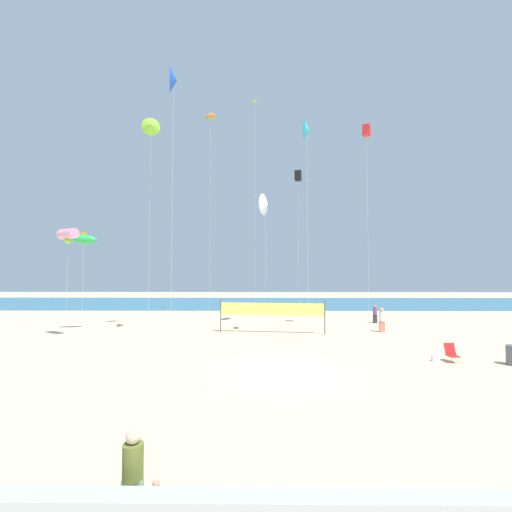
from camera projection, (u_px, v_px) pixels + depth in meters
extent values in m
plane|color=beige|center=(283.00, 373.00, 15.31)|extent=(120.00, 120.00, 0.00)
cube|color=teal|center=(267.00, 303.00, 49.36)|extent=(120.00, 20.00, 0.01)
cube|color=#99B28C|center=(132.00, 500.00, 6.21)|extent=(0.35, 0.21, 0.74)
cylinder|color=olive|center=(133.00, 461.00, 6.24)|extent=(0.37, 0.37, 0.61)
sphere|color=beige|center=(133.00, 436.00, 6.26)|extent=(0.27, 0.27, 0.27)
cylinder|color=#EA7260|center=(156.00, 496.00, 6.12)|extent=(0.18, 0.18, 0.29)
sphere|color=tan|center=(156.00, 484.00, 6.13)|extent=(0.13, 0.13, 0.13)
cube|color=#EA7260|center=(382.00, 327.00, 25.57)|extent=(0.39, 0.23, 0.81)
cylinder|color=white|center=(382.00, 316.00, 25.60)|extent=(0.41, 0.41, 0.67)
sphere|color=tan|center=(382.00, 310.00, 25.62)|extent=(0.30, 0.30, 0.30)
cube|color=#2D2D33|center=(375.00, 319.00, 30.14)|extent=(0.33, 0.20, 0.70)
cylinder|color=#7A3872|center=(375.00, 312.00, 30.17)|extent=(0.35, 0.35, 0.58)
sphere|color=#997051|center=(375.00, 307.00, 30.19)|extent=(0.26, 0.26, 0.26)
cube|color=red|center=(453.00, 356.00, 16.99)|extent=(0.52, 0.48, 0.03)
cube|color=red|center=(450.00, 349.00, 17.30)|extent=(0.52, 0.23, 0.57)
cylinder|color=silver|center=(455.00, 360.00, 16.84)|extent=(0.03, 0.03, 0.32)
cylinder|color=silver|center=(452.00, 359.00, 17.13)|extent=(0.03, 0.03, 0.32)
cylinder|color=#4C4C51|center=(221.00, 316.00, 25.62)|extent=(0.08, 0.08, 2.40)
cylinder|color=#4C4C51|center=(325.00, 317.00, 24.66)|extent=(0.08, 0.08, 2.40)
cube|color=#EAE566|center=(272.00, 309.00, 25.17)|extent=(7.46, 0.90, 0.90)
cube|color=white|center=(436.00, 358.00, 17.35)|extent=(0.36, 0.18, 0.29)
cylinder|color=silver|center=(368.00, 230.00, 25.52)|extent=(0.01, 0.01, 14.87)
cube|color=red|center=(367.00, 130.00, 25.85)|extent=(0.70, 0.70, 0.82)
cylinder|color=silver|center=(255.00, 210.00, 30.83)|extent=(0.01, 0.01, 19.68)
pyramid|color=#8CD833|center=(255.00, 101.00, 31.27)|extent=(0.53, 0.52, 0.19)
cylinder|color=silver|center=(210.00, 215.00, 35.49)|extent=(0.01, 0.01, 20.39)
ellipsoid|color=orange|center=(211.00, 116.00, 35.94)|extent=(1.41, 1.25, 0.62)
cube|color=pink|center=(211.00, 114.00, 35.95)|extent=(0.27, 0.06, 0.34)
cylinder|color=silver|center=(298.00, 245.00, 34.97)|extent=(0.01, 0.01, 14.11)
cube|color=black|center=(298.00, 176.00, 35.29)|extent=(0.77, 0.77, 1.00)
cylinder|color=silver|center=(172.00, 209.00, 22.10)|extent=(0.01, 0.01, 16.75)
cone|color=blue|center=(174.00, 80.00, 22.47)|extent=(0.83, 1.65, 1.59)
cylinder|color=silver|center=(83.00, 286.00, 25.35)|extent=(0.01, 0.01, 6.80)
ellipsoid|color=green|center=(84.00, 239.00, 25.51)|extent=(2.03, 0.90, 0.82)
cube|color=orange|center=(84.00, 235.00, 25.52)|extent=(0.38, 0.06, 0.48)
cylinder|color=silver|center=(67.00, 287.00, 22.64)|extent=(0.01, 0.01, 6.89)
cylinder|color=pink|center=(68.00, 234.00, 22.80)|extent=(1.61, 1.33, 0.68)
sphere|color=#8CD833|center=(68.00, 241.00, 22.78)|extent=(0.41, 0.41, 0.41)
cylinder|color=silver|center=(266.00, 265.00, 28.69)|extent=(0.01, 0.01, 10.00)
cone|color=white|center=(266.00, 204.00, 28.91)|extent=(1.10, 1.80, 1.79)
cylinder|color=silver|center=(150.00, 229.00, 25.01)|extent=(0.01, 0.01, 15.02)
cone|color=#8CD833|center=(151.00, 126.00, 25.35)|extent=(1.38, 0.83, 1.31)
cylinder|color=silver|center=(308.00, 235.00, 22.06)|extent=(0.01, 0.01, 13.50)
cone|color=#26BFCC|center=(307.00, 130.00, 22.36)|extent=(0.42, 1.20, 1.18)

